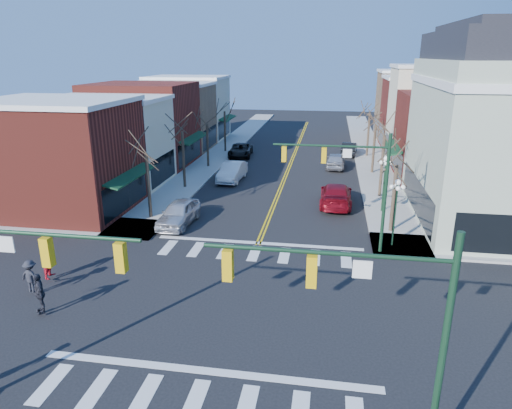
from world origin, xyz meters
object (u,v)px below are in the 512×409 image
at_px(car_right_near, 336,195).
at_px(car_right_far, 349,149).
at_px(lamppost_midblock, 385,175).
at_px(pedestrian_dark_a, 39,293).
at_px(car_left_near, 179,213).
at_px(lamppost_corner, 396,201).
at_px(car_right_mid, 336,160).
at_px(pedestrian_dark_b, 31,276).
at_px(pedestrian_red_b, 50,260).
at_px(car_left_far, 241,150).
at_px(car_left_mid, 232,172).

distance_m(car_right_near, car_right_far, 19.38).
height_order(lamppost_midblock, pedestrian_dark_a, lamppost_midblock).
bearing_deg(car_left_near, pedestrian_dark_a, -98.33).
distance_m(lamppost_corner, car_right_mid, 20.74).
height_order(lamppost_corner, car_right_near, lamppost_corner).
xyz_separation_m(pedestrian_dark_a, pedestrian_dark_b, (-1.57, 1.64, -0.12)).
relative_size(lamppost_corner, pedestrian_red_b, 2.26).
distance_m(car_left_near, pedestrian_dark_a, 12.46).
xyz_separation_m(lamppost_corner, lamppost_midblock, (0.00, 6.50, 0.00)).
relative_size(car_right_mid, pedestrian_dark_a, 2.45).
height_order(car_left_near, car_left_far, car_left_near).
bearing_deg(lamppost_corner, pedestrian_red_b, -158.26).
xyz_separation_m(car_left_far, pedestrian_red_b, (-3.93, -31.52, 0.37)).
height_order(lamppost_midblock, pedestrian_dark_b, lamppost_midblock).
height_order(car_left_near, car_right_mid, car_left_near).
bearing_deg(car_right_mid, car_left_mid, 36.53).
distance_m(lamppost_midblock, car_right_near, 4.20).
bearing_deg(pedestrian_dark_a, car_left_near, 126.98).
bearing_deg(car_right_near, car_right_mid, -89.26).
height_order(car_left_mid, car_left_far, car_left_mid).
distance_m(car_right_near, car_right_mid, 12.55).
bearing_deg(pedestrian_red_b, car_left_far, -13.93).
distance_m(car_right_mid, car_right_far, 6.95).
bearing_deg(pedestrian_dark_b, lamppost_corner, -147.07).
bearing_deg(pedestrian_red_b, car_right_near, -51.34).
bearing_deg(pedestrian_red_b, lamppost_corner, -75.08).
bearing_deg(car_left_far, car_left_near, -93.90).
bearing_deg(pedestrian_dark_b, pedestrian_dark_a, 140.64).
xyz_separation_m(car_right_near, car_right_far, (1.60, 19.31, -0.10)).
distance_m(pedestrian_red_b, pedestrian_dark_a, 3.62).
relative_size(lamppost_midblock, car_right_near, 0.73).
bearing_deg(car_left_near, lamppost_corner, -3.91).
bearing_deg(car_left_near, car_left_mid, 87.22).
height_order(car_right_far, pedestrian_dark_b, pedestrian_dark_b).
xyz_separation_m(car_left_far, pedestrian_dark_a, (-2.36, -34.78, 0.37)).
height_order(pedestrian_dark_a, pedestrian_dark_b, pedestrian_dark_a).
bearing_deg(car_left_far, pedestrian_dark_a, -97.96).
relative_size(car_left_near, pedestrian_dark_b, 2.91).
bearing_deg(car_right_mid, lamppost_midblock, 105.93).
bearing_deg(lamppost_corner, car_left_mid, 133.36).
relative_size(pedestrian_dark_a, pedestrian_dark_b, 1.15).
bearing_deg(car_right_near, car_left_near, 30.17).
height_order(lamppost_midblock, pedestrian_red_b, lamppost_midblock).
bearing_deg(pedestrian_dark_b, car_left_mid, -96.01).
xyz_separation_m(car_right_near, pedestrian_dark_a, (-13.23, -18.31, 0.25)).
xyz_separation_m(car_left_mid, pedestrian_red_b, (-5.20, -21.02, 0.25)).
relative_size(car_left_mid, car_right_near, 0.87).
xyz_separation_m(car_left_mid, pedestrian_dark_a, (-3.63, -24.29, 0.26)).
bearing_deg(pedestrian_dark_a, pedestrian_dark_b, -178.06).
relative_size(car_left_mid, pedestrian_red_b, 2.70).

